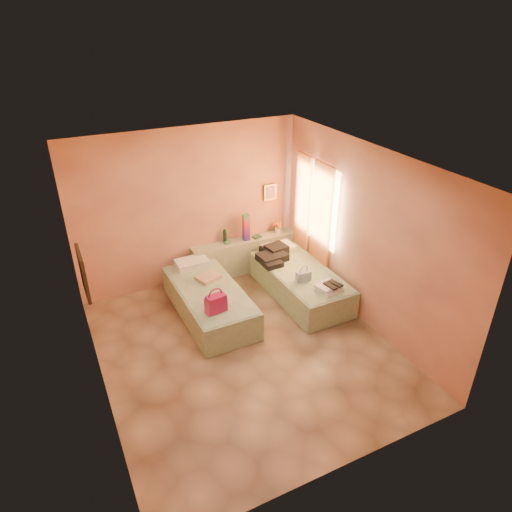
{
  "coord_description": "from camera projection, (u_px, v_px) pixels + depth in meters",
  "views": [
    {
      "loc": [
        -2.18,
        -4.79,
        4.43
      ],
      "look_at": [
        0.59,
        0.85,
        1.01
      ],
      "focal_mm": 32.0,
      "sensor_mm": 36.0,
      "label": 1
    }
  ],
  "objects": [
    {
      "name": "ground",
      "position": [
        246.0,
        349.0,
        6.74
      ],
      "size": [
        4.5,
        4.5,
        0.0
      ],
      "primitive_type": "plane",
      "color": "tan",
      "rests_on": "ground"
    },
    {
      "name": "room_walls",
      "position": [
        240.0,
        222.0,
        6.41
      ],
      "size": [
        4.02,
        4.51,
        2.81
      ],
      "color": "#ECAE7E",
      "rests_on": "ground"
    },
    {
      "name": "headboard_ledge",
      "position": [
        245.0,
        255.0,
        8.61
      ],
      "size": [
        2.05,
        0.3,
        0.65
      ],
      "primitive_type": "cube",
      "color": "#A3B291",
      "rests_on": "ground"
    },
    {
      "name": "bed_left",
      "position": [
        210.0,
        301.0,
        7.38
      ],
      "size": [
        0.92,
        2.01,
        0.5
      ],
      "primitive_type": "cube",
      "rotation": [
        0.0,
        0.0,
        0.01
      ],
      "color": "#A1BC97",
      "rests_on": "ground"
    },
    {
      "name": "bed_right",
      "position": [
        300.0,
        283.0,
        7.87
      ],
      "size": [
        0.92,
        2.01,
        0.5
      ],
      "primitive_type": "cube",
      "rotation": [
        0.0,
        0.0,
        0.01
      ],
      "color": "#A1BC97",
      "rests_on": "ground"
    },
    {
      "name": "water_bottle",
      "position": [
        225.0,
        236.0,
        8.32
      ],
      "size": [
        0.07,
        0.07,
        0.25
      ],
      "primitive_type": "cylinder",
      "rotation": [
        0.0,
        0.0,
        0.08
      ],
      "color": "#153B26",
      "rests_on": "headboard_ledge"
    },
    {
      "name": "rainbow_box",
      "position": [
        246.0,
        227.0,
        8.34
      ],
      "size": [
        0.11,
        0.11,
        0.5
      ],
      "primitive_type": "cube",
      "rotation": [
        0.0,
        0.0,
        -0.02
      ],
      "color": "#B0154F",
      "rests_on": "headboard_ledge"
    },
    {
      "name": "small_dish",
      "position": [
        228.0,
        242.0,
        8.32
      ],
      "size": [
        0.17,
        0.17,
        0.03
      ],
      "primitive_type": "cylinder",
      "rotation": [
        0.0,
        0.0,
        -0.33
      ],
      "color": "#559C72",
      "rests_on": "headboard_ledge"
    },
    {
      "name": "green_book",
      "position": [
        257.0,
        237.0,
        8.53
      ],
      "size": [
        0.18,
        0.15,
        0.03
      ],
      "primitive_type": "cube",
      "rotation": [
        0.0,
        0.0,
        0.24
      ],
      "color": "#25462E",
      "rests_on": "headboard_ledge"
    },
    {
      "name": "flower_vase",
      "position": [
        278.0,
        226.0,
        8.68
      ],
      "size": [
        0.24,
        0.24,
        0.25
      ],
      "primitive_type": "cube",
      "rotation": [
        0.0,
        0.0,
        0.3
      ],
      "color": "silver",
      "rests_on": "headboard_ledge"
    },
    {
      "name": "magenta_handbag",
      "position": [
        216.0,
        303.0,
        6.65
      ],
      "size": [
        0.32,
        0.2,
        0.28
      ],
      "primitive_type": "cube",
      "rotation": [
        0.0,
        0.0,
        0.12
      ],
      "color": "#B0154F",
      "rests_on": "bed_left"
    },
    {
      "name": "khaki_garment",
      "position": [
        208.0,
        277.0,
        7.5
      ],
      "size": [
        0.44,
        0.39,
        0.06
      ],
      "primitive_type": "cube",
      "rotation": [
        0.0,
        0.0,
        0.35
      ],
      "color": "tan",
      "rests_on": "bed_left"
    },
    {
      "name": "clothes_pile",
      "position": [
        274.0,
        256.0,
        8.06
      ],
      "size": [
        0.6,
        0.6,
        0.16
      ],
      "primitive_type": "cube",
      "rotation": [
        0.0,
        0.0,
        0.12
      ],
      "color": "black",
      "rests_on": "bed_right"
    },
    {
      "name": "blue_handbag",
      "position": [
        304.0,
        276.0,
        7.45
      ],
      "size": [
        0.25,
        0.12,
        0.16
      ],
      "primitive_type": "cube",
      "rotation": [
        0.0,
        0.0,
        -0.07
      ],
      "color": "#3A598D",
      "rests_on": "bed_right"
    },
    {
      "name": "towel_stack",
      "position": [
        329.0,
        288.0,
        7.19
      ],
      "size": [
        0.39,
        0.35,
        0.1
      ],
      "primitive_type": "cube",
      "rotation": [
        0.0,
        0.0,
        0.15
      ],
      "color": "white",
      "rests_on": "bed_right"
    },
    {
      "name": "sandal_pair",
      "position": [
        333.0,
        285.0,
        7.15
      ],
      "size": [
        0.22,
        0.27,
        0.03
      ],
      "primitive_type": "cube",
      "rotation": [
        0.0,
        0.0,
        0.16
      ],
      "color": "black",
      "rests_on": "towel_stack"
    }
  ]
}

